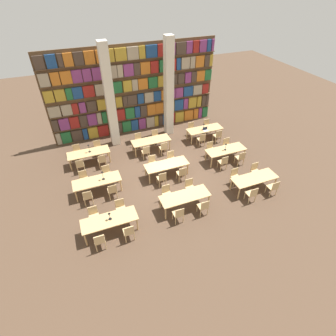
% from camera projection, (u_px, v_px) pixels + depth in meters
% --- Properties ---
extents(ground_plane, '(40.00, 40.00, 0.00)m').
position_uv_depth(ground_plane, '(166.00, 175.00, 14.11)').
color(ground_plane, '#4C3828').
extents(bookshelf_bank, '(10.70, 0.35, 5.50)m').
position_uv_depth(bookshelf_bank, '(135.00, 92.00, 16.38)').
color(bookshelf_bank, brown).
rests_on(bookshelf_bank, ground_plane).
extents(pillar_left, '(0.50, 0.50, 6.00)m').
position_uv_depth(pillar_left, '(110.00, 98.00, 14.80)').
color(pillar_left, silver).
rests_on(pillar_left, ground_plane).
extents(pillar_center, '(0.50, 0.50, 6.00)m').
position_uv_depth(pillar_center, '(169.00, 89.00, 15.84)').
color(pillar_center, silver).
rests_on(pillar_center, ground_plane).
extents(reading_table_0, '(2.30, 0.84, 0.73)m').
position_uv_depth(reading_table_0, '(109.00, 221.00, 10.74)').
color(reading_table_0, tan).
rests_on(reading_table_0, ground_plane).
extents(chair_0, '(0.42, 0.40, 0.89)m').
position_uv_depth(chair_0, '(100.00, 241.00, 10.17)').
color(chair_0, tan).
rests_on(chair_0, ground_plane).
extents(chair_1, '(0.42, 0.40, 0.89)m').
position_uv_depth(chair_1, '(94.00, 215.00, 11.20)').
color(chair_1, tan).
rests_on(chair_1, ground_plane).
extents(chair_2, '(0.42, 0.40, 0.89)m').
position_uv_depth(chair_2, '(129.00, 232.00, 10.51)').
color(chair_2, tan).
rests_on(chair_2, ground_plane).
extents(chair_3, '(0.42, 0.40, 0.89)m').
position_uv_depth(chair_3, '(121.00, 208.00, 11.54)').
color(chair_3, tan).
rests_on(chair_3, ground_plane).
extents(desk_lamp_0, '(0.14, 0.14, 0.39)m').
position_uv_depth(desk_lamp_0, '(109.00, 215.00, 10.55)').
color(desk_lamp_0, black).
rests_on(desk_lamp_0, reading_table_0).
extents(reading_table_1, '(2.30, 0.84, 0.73)m').
position_uv_depth(reading_table_1, '(185.00, 197.00, 11.84)').
color(reading_table_1, tan).
rests_on(reading_table_1, ground_plane).
extents(chair_4, '(0.42, 0.40, 0.89)m').
position_uv_depth(chair_4, '(179.00, 214.00, 11.25)').
color(chair_4, tan).
rests_on(chair_4, ground_plane).
extents(chair_5, '(0.42, 0.40, 0.89)m').
position_uv_depth(chair_5, '(167.00, 193.00, 12.28)').
color(chair_5, tan).
rests_on(chair_5, ground_plane).
extents(chair_6, '(0.42, 0.40, 0.89)m').
position_uv_depth(chair_6, '(203.00, 207.00, 11.60)').
color(chair_6, tan).
rests_on(chair_6, ground_plane).
extents(chair_7, '(0.42, 0.40, 0.89)m').
position_uv_depth(chair_7, '(190.00, 187.00, 12.63)').
color(chair_7, tan).
rests_on(chair_7, ground_plane).
extents(reading_table_2, '(2.30, 0.84, 0.73)m').
position_uv_depth(reading_table_2, '(254.00, 179.00, 12.84)').
color(reading_table_2, tan).
rests_on(reading_table_2, ground_plane).
extents(chair_8, '(0.42, 0.40, 0.89)m').
position_uv_depth(chair_8, '(252.00, 194.00, 12.24)').
color(chair_8, tan).
rests_on(chair_8, ground_plane).
extents(chair_9, '(0.42, 0.40, 0.89)m').
position_uv_depth(chair_9, '(235.00, 176.00, 13.28)').
color(chair_9, tan).
rests_on(chair_9, ground_plane).
extents(chair_10, '(0.42, 0.40, 0.89)m').
position_uv_depth(chair_10, '(273.00, 187.00, 12.60)').
color(chair_10, tan).
rests_on(chair_10, ground_plane).
extents(chair_11, '(0.42, 0.40, 0.89)m').
position_uv_depth(chair_11, '(255.00, 170.00, 13.63)').
color(chair_11, tan).
rests_on(chair_11, ground_plane).
extents(reading_table_3, '(2.30, 0.84, 0.73)m').
position_uv_depth(reading_table_3, '(97.00, 182.00, 12.67)').
color(reading_table_3, tan).
rests_on(reading_table_3, ground_plane).
extents(chair_12, '(0.42, 0.40, 0.89)m').
position_uv_depth(chair_12, '(88.00, 197.00, 12.10)').
color(chair_12, tan).
rests_on(chair_12, ground_plane).
extents(chair_13, '(0.42, 0.40, 0.89)m').
position_uv_depth(chair_13, '(84.00, 178.00, 13.13)').
color(chair_13, tan).
rests_on(chair_13, ground_plane).
extents(chair_14, '(0.42, 0.40, 0.89)m').
position_uv_depth(chair_14, '(112.00, 190.00, 12.43)').
color(chair_14, tan).
rests_on(chair_14, ground_plane).
extents(chair_15, '(0.42, 0.40, 0.89)m').
position_uv_depth(chair_15, '(107.00, 173.00, 13.46)').
color(chair_15, tan).
rests_on(chair_15, ground_plane).
extents(desk_lamp_1, '(0.14, 0.14, 0.49)m').
position_uv_depth(desk_lamp_1, '(102.00, 174.00, 12.50)').
color(desk_lamp_1, black).
rests_on(desk_lamp_1, reading_table_3).
extents(reading_table_4, '(2.30, 0.84, 0.73)m').
position_uv_depth(reading_table_4, '(167.00, 165.00, 13.70)').
color(reading_table_4, tan).
rests_on(reading_table_4, ground_plane).
extents(chair_16, '(0.42, 0.40, 0.89)m').
position_uv_depth(chair_16, '(162.00, 178.00, 13.13)').
color(chair_16, tan).
rests_on(chair_16, ground_plane).
extents(chair_17, '(0.42, 0.40, 0.89)m').
position_uv_depth(chair_17, '(153.00, 163.00, 14.17)').
color(chair_17, tan).
rests_on(chair_17, ground_plane).
extents(chair_18, '(0.42, 0.40, 0.89)m').
position_uv_depth(chair_18, '(182.00, 173.00, 13.45)').
color(chair_18, tan).
rests_on(chair_18, ground_plane).
extents(chair_19, '(0.42, 0.40, 0.89)m').
position_uv_depth(chair_19, '(171.00, 158.00, 14.48)').
color(chair_19, tan).
rests_on(chair_19, ground_plane).
extents(reading_table_5, '(2.30, 0.84, 0.73)m').
position_uv_depth(reading_table_5, '(226.00, 150.00, 14.79)').
color(reading_table_5, tan).
rests_on(reading_table_5, ground_plane).
extents(chair_20, '(0.42, 0.40, 0.89)m').
position_uv_depth(chair_20, '(223.00, 162.00, 14.22)').
color(chair_20, tan).
rests_on(chair_20, ground_plane).
extents(chair_21, '(0.42, 0.40, 0.89)m').
position_uv_depth(chair_21, '(211.00, 149.00, 15.25)').
color(chair_21, tan).
rests_on(chair_21, ground_plane).
extents(chair_22, '(0.42, 0.40, 0.89)m').
position_uv_depth(chair_22, '(240.00, 158.00, 14.54)').
color(chair_22, tan).
rests_on(chair_22, ground_plane).
extents(chair_23, '(0.42, 0.40, 0.89)m').
position_uv_depth(chair_23, '(227.00, 145.00, 15.57)').
color(chair_23, tan).
rests_on(chair_23, ground_plane).
extents(desk_lamp_2, '(0.14, 0.14, 0.42)m').
position_uv_depth(desk_lamp_2, '(226.00, 146.00, 14.53)').
color(desk_lamp_2, black).
rests_on(desk_lamp_2, reading_table_5).
extents(reading_table_6, '(2.30, 0.84, 0.73)m').
position_uv_depth(reading_table_6, '(89.00, 153.00, 14.56)').
color(reading_table_6, tan).
rests_on(reading_table_6, ground_plane).
extents(chair_24, '(0.42, 0.40, 0.89)m').
position_uv_depth(chair_24, '(80.00, 165.00, 13.98)').
color(chair_24, tan).
rests_on(chair_24, ground_plane).
extents(chair_25, '(0.42, 0.40, 0.89)m').
position_uv_depth(chair_25, '(77.00, 151.00, 15.02)').
color(chair_25, tan).
rests_on(chair_25, ground_plane).
extents(chair_26, '(0.42, 0.40, 0.89)m').
position_uv_depth(chair_26, '(102.00, 161.00, 14.32)').
color(chair_26, tan).
rests_on(chair_26, ground_plane).
extents(chair_27, '(0.42, 0.40, 0.89)m').
position_uv_depth(chair_27, '(98.00, 147.00, 15.36)').
color(chair_27, tan).
rests_on(chair_27, ground_plane).
extents(desk_lamp_3, '(0.14, 0.14, 0.49)m').
position_uv_depth(desk_lamp_3, '(89.00, 147.00, 14.35)').
color(desk_lamp_3, black).
rests_on(desk_lamp_3, reading_table_6).
extents(reading_table_7, '(2.30, 0.84, 0.73)m').
position_uv_depth(reading_table_7, '(151.00, 141.00, 15.57)').
color(reading_table_7, tan).
rests_on(reading_table_7, ground_plane).
extents(chair_28, '(0.42, 0.40, 0.89)m').
position_uv_depth(chair_28, '(146.00, 152.00, 14.99)').
color(chair_28, tan).
rests_on(chair_28, ground_plane).
extents(chair_29, '(0.42, 0.40, 0.89)m').
position_uv_depth(chair_29, '(139.00, 140.00, 16.02)').
color(chair_29, tan).
rests_on(chair_29, ground_plane).
extents(chair_30, '(0.42, 0.40, 0.89)m').
position_uv_depth(chair_30, '(164.00, 148.00, 15.31)').
color(chair_30, tan).
rests_on(chair_30, ground_plane).
extents(chair_31, '(0.42, 0.40, 0.89)m').
position_uv_depth(chair_31, '(156.00, 136.00, 16.34)').
color(chair_31, tan).
rests_on(chair_31, ground_plane).
extents(reading_table_8, '(2.30, 0.84, 0.73)m').
position_uv_depth(reading_table_8, '(205.00, 130.00, 16.65)').
color(reading_table_8, tan).
rests_on(reading_table_8, ground_plane).
extents(chair_32, '(0.42, 0.40, 0.89)m').
position_uv_depth(chair_32, '(202.00, 139.00, 16.07)').
color(chair_32, tan).
rests_on(chair_32, ground_plane).
extents(chair_33, '(0.42, 0.40, 0.89)m').
position_uv_depth(chair_33, '(192.00, 129.00, 17.10)').
color(chair_33, tan).
rests_on(chair_33, ground_plane).
extents(chair_34, '(0.42, 0.40, 0.89)m').
position_uv_depth(chair_34, '(218.00, 136.00, 16.40)').
color(chair_34, tan).
rests_on(chair_34, ground_plane).
extents(chair_35, '(0.42, 0.40, 0.89)m').
position_uv_depth(chair_35, '(207.00, 126.00, 17.43)').
color(chair_35, tan).
rests_on(chair_35, ground_plane).
extents(desk_lamp_4, '(0.14, 0.14, 0.41)m').
position_uv_depth(desk_lamp_4, '(204.00, 126.00, 16.37)').
color(desk_lamp_4, black).
rests_on(desk_lamp_4, reading_table_8).
extents(laptop, '(0.32, 0.22, 0.21)m').
position_uv_depth(laptop, '(205.00, 130.00, 16.39)').
color(laptop, silver).
rests_on(laptop, reading_table_8).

